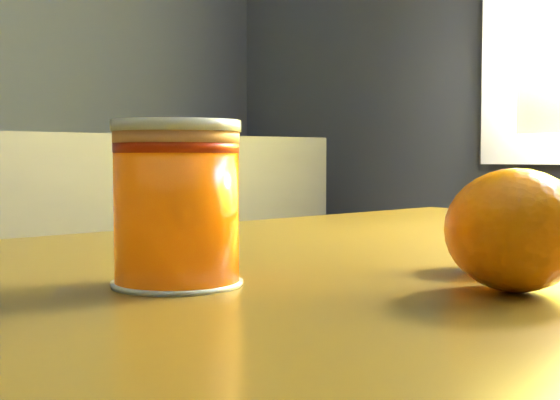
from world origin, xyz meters
TOP-DOWN VIEW (x-y plane):
  - juice_glass at (0.64, 0.13)m, footprint 0.07×0.07m
  - orange_front at (0.77, 0.01)m, footprint 0.10×0.10m
  - orange_back at (0.83, 0.07)m, footprint 0.07×0.07m

SIDE VIEW (x-z plane):
  - orange_back at x=0.83m, z-range 0.78..0.83m
  - orange_front at x=0.77m, z-range 0.78..0.85m
  - juice_glass at x=0.64m, z-range 0.78..0.87m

